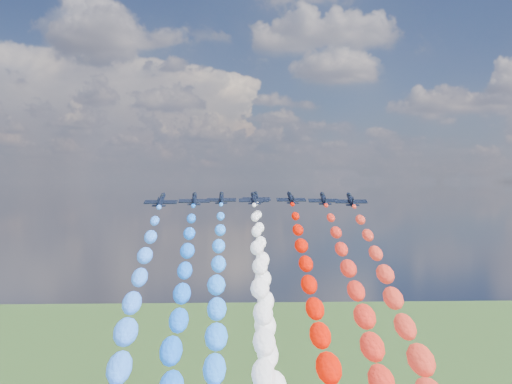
{
  "coord_description": "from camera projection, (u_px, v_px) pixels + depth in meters",
  "views": [
    {
      "loc": [
        -6.41,
        -167.99,
        112.93
      ],
      "look_at": [
        0.0,
        4.0,
        110.14
      ],
      "focal_mm": 42.73,
      "sensor_mm": 36.0,
      "label": 1
    }
  ],
  "objects": [
    {
      "name": "jet_4",
      "position": [
        256.0,
        198.0,
        188.9
      ],
      "size": [
        9.04,
        12.07,
        6.22
      ],
      "primitive_type": null,
      "rotation": [
        0.33,
        0.0,
        0.03
      ],
      "color": "black"
    },
    {
      "name": "jet_3",
      "position": [
        254.0,
        199.0,
        175.6
      ],
      "size": [
        9.03,
        12.07,
        6.22
      ],
      "primitive_type": null,
      "rotation": [
        0.33,
        0.0,
        0.03
      ],
      "color": "black"
    },
    {
      "name": "jet_6",
      "position": [
        324.0,
        199.0,
        172.98
      ],
      "size": [
        9.02,
        12.06,
        6.22
      ],
      "primitive_type": null,
      "rotation": [
        0.33,
        0.0,
        -0.03
      ],
      "color": "black"
    },
    {
      "name": "jet_2",
      "position": [
        221.0,
        198.0,
        180.03
      ],
      "size": [
        8.75,
        11.86,
        6.22
      ],
      "primitive_type": null,
      "rotation": [
        0.33,
        0.0,
        0.01
      ],
      "color": "black"
    },
    {
      "name": "trail_3",
      "position": [
        263.0,
        338.0,
        119.45
      ],
      "size": [
        5.67,
        109.63,
        54.05
      ],
      "primitive_type": null,
      "color": "white"
    },
    {
      "name": "trail_6",
      "position": [
        367.0,
        341.0,
        116.83
      ],
      "size": [
        5.67,
        109.63,
        54.05
      ],
      "primitive_type": null,
      "color": "red"
    },
    {
      "name": "trail_4",
      "position": [
        266.0,
        322.0,
        132.75
      ],
      "size": [
        5.67,
        109.63,
        54.05
      ],
      "primitive_type": null,
      "color": "white"
    },
    {
      "name": "jet_0",
      "position": [
        161.0,
        200.0,
        160.24
      ],
      "size": [
        9.17,
        12.16,
        6.22
      ],
      "primitive_type": null,
      "rotation": [
        0.33,
        0.0,
        -0.05
      ],
      "color": "black"
    },
    {
      "name": "trail_2",
      "position": [
        216.0,
        332.0,
        123.87
      ],
      "size": [
        5.67,
        109.63,
        54.05
      ],
      "primitive_type": null,
      "color": "#2376F8"
    },
    {
      "name": "jet_7",
      "position": [
        351.0,
        200.0,
        164.72
      ],
      "size": [
        9.19,
        12.18,
        6.22
      ],
      "primitive_type": null,
      "rotation": [
        0.33,
        0.0,
        -0.05
      ],
      "color": "black"
    },
    {
      "name": "trail_1",
      "position": [
        175.0,
        346.0,
        113.43
      ],
      "size": [
        5.67,
        109.63,
        54.05
      ],
      "primitive_type": null,
      "color": "blue"
    },
    {
      "name": "jet_5",
      "position": [
        291.0,
        198.0,
        180.65
      ],
      "size": [
        9.29,
        12.25,
        6.22
      ],
      "primitive_type": null,
      "rotation": [
        0.33,
        0.0,
        0.06
      ],
      "color": "black"
    },
    {
      "name": "trail_0",
      "position": [
        122.0,
        361.0,
        104.09
      ],
      "size": [
        5.67,
        109.63,
        54.05
      ],
      "primitive_type": null,
      "color": "#3179FE"
    },
    {
      "name": "jet_1",
      "position": [
        194.0,
        199.0,
        169.58
      ],
      "size": [
        9.13,
        12.14,
        6.22
      ],
      "primitive_type": null,
      "rotation": [
        0.33,
        0.0,
        0.04
      ],
      "color": "black"
    },
    {
      "name": "trail_7",
      "position": [
        411.0,
        353.0,
        108.57
      ],
      "size": [
        5.67,
        109.63,
        54.05
      ],
      "primitive_type": null,
      "color": "red"
    },
    {
      "name": "trail_5",
      "position": [
        317.0,
        331.0,
        124.5
      ],
      "size": [
        5.67,
        109.63,
        54.05
      ],
      "primitive_type": null,
      "color": "red"
    }
  ]
}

